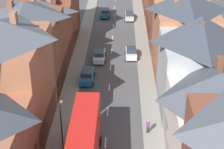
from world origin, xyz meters
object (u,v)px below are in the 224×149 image
car_mid_black (87,75)px  car_parked_left_a (131,53)px  double_decker_bus_lead (84,143)px  car_far_grey (129,16)px  car_parked_left_b (105,13)px  street_lamp (62,124)px  pedestrian_mid_right (148,126)px  car_near_silver (99,55)px

car_mid_black → car_parked_left_a: bearing=51.7°
double_decker_bus_lead → car_far_grey: (4.91, 43.48, -1.98)m
car_parked_left_b → street_lamp: 42.98m
double_decker_bus_lead → pedestrian_mid_right: 8.57m
car_near_silver → car_far_grey: size_ratio=1.12×
double_decker_bus_lead → pedestrian_mid_right: bearing=40.8°
car_parked_left_b → street_lamp: bearing=-93.3°
double_decker_bus_lead → car_far_grey: bearing=83.6°
car_near_silver → street_lamp: street_lamp is taller
car_parked_left_b → double_decker_bus_lead: bearing=-90.0°
car_mid_black → car_far_grey: size_ratio=1.12×
car_far_grey → pedestrian_mid_right: bearing=-87.8°
car_mid_black → car_far_grey: 26.74m
pedestrian_mid_right → car_mid_black: bearing=122.5°
double_decker_bus_lead → street_lamp: (-2.44, 2.36, 0.43)m
car_far_grey → pedestrian_mid_right: 38.03m
double_decker_bus_lead → car_parked_left_a: (4.91, 25.32, -1.96)m
car_mid_black → pedestrian_mid_right: 14.22m
car_mid_black → street_lamp: (-1.15, -15.11, 2.38)m
car_parked_left_a → car_parked_left_b: size_ratio=0.84×
car_near_silver → car_mid_black: car_mid_black is taller
double_decker_bus_lead → car_near_silver: double_decker_bus_lead is taller
car_near_silver → car_parked_left_a: car_parked_left_a is taller
car_parked_left_b → car_parked_left_a: bearing=-76.1°
car_parked_left_a → pedestrian_mid_right: 19.90m
street_lamp → pedestrian_mid_right: bearing=19.6°
car_parked_left_b → car_far_grey: bearing=-19.3°
car_parked_left_a → car_far_grey: (0.00, 18.16, -0.02)m
double_decker_bus_lead → car_parked_left_b: double_decker_bus_lead is taller
double_decker_bus_lead → car_far_grey: double_decker_bus_lead is taller
car_near_silver → car_parked_left_a: (4.90, 1.03, 0.02)m
double_decker_bus_lead → car_mid_black: bearing=94.2°
car_mid_black → pedestrian_mid_right: bearing=-57.5°
car_near_silver → street_lamp: (-2.45, -21.93, 2.41)m
car_mid_black → street_lamp: bearing=-94.4°
pedestrian_mid_right → car_parked_left_a: bearing=94.1°
car_near_silver → pedestrian_mid_right: 19.85m
car_far_grey → double_decker_bus_lead: bearing=-96.4°
car_parked_left_a → car_parked_left_b: (-4.90, 19.87, -0.00)m
pedestrian_mid_right → street_lamp: bearing=-160.4°
double_decker_bus_lead → car_parked_left_a: size_ratio=2.82×
car_parked_left_a → car_far_grey: bearing=90.0°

